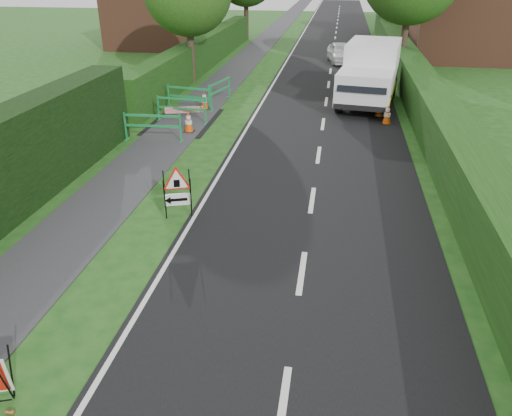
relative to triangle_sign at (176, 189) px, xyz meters
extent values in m
plane|color=#184914|center=(0.75, -2.94, -0.81)|extent=(120.00, 120.00, 0.00)
cube|color=black|center=(3.25, 32.06, -0.80)|extent=(6.00, 90.00, 0.02)
cube|color=#2D2D30|center=(-2.25, 32.06, -0.80)|extent=(2.00, 90.00, 0.02)
cube|color=#14380F|center=(-4.25, 19.06, -0.81)|extent=(1.00, 24.00, 1.80)
cube|color=#14380F|center=(7.25, 13.06, -0.81)|extent=(1.20, 50.00, 1.50)
cube|color=brown|center=(-9.25, 27.06, 1.94)|extent=(7.00, 7.00, 5.50)
cube|color=brown|center=(11.75, 25.06, 1.94)|extent=(7.00, 7.00, 5.50)
cylinder|color=#2D2116|center=(-3.85, 15.06, 0.51)|extent=(0.36, 0.36, 2.62)
cylinder|color=#2D2116|center=(7.15, 19.06, 0.68)|extent=(0.36, 0.36, 2.97)
cylinder|color=#2D2116|center=(-3.85, 31.06, 0.59)|extent=(0.36, 0.36, 2.80)
cylinder|color=#2D2116|center=(7.15, 35.06, 0.42)|extent=(0.36, 0.36, 2.45)
cylinder|color=black|center=(-0.63, -6.01, -0.41)|extent=(0.12, 0.27, 0.77)
cylinder|color=black|center=(-0.72, -5.75, -0.41)|extent=(0.12, 0.27, 0.77)
cylinder|color=black|center=(-0.22, -0.21, -0.21)|extent=(0.14, 0.35, 1.16)
cylinder|color=black|center=(-0.31, 0.07, -0.21)|extent=(0.14, 0.35, 1.16)
cylinder|color=black|center=(0.37, -0.01, -0.21)|extent=(0.14, 0.35, 1.16)
cylinder|color=black|center=(0.28, 0.27, -0.21)|extent=(0.14, 0.35, 1.16)
cube|color=white|center=(0.04, 0.01, -0.29)|extent=(0.62, 0.23, 0.31)
cube|color=black|center=(0.04, -0.01, -0.29)|extent=(0.44, 0.16, 0.07)
cone|color=black|center=(-0.19, -0.09, -0.29)|extent=(0.20, 0.22, 0.19)
cube|color=black|center=(0.04, -0.01, 0.15)|extent=(0.14, 0.06, 0.19)
cube|color=silver|center=(5.19, 13.02, 0.70)|extent=(2.66, 3.79, 2.10)
cube|color=silver|center=(4.81, 10.39, 0.29)|extent=(2.48, 2.56, 1.28)
cube|color=black|center=(4.65, 9.31, 0.61)|extent=(1.93, 0.52, 0.59)
cube|color=yellow|center=(3.96, 12.17, -0.13)|extent=(0.80, 5.33, 0.26)
cube|color=yellow|center=(6.13, 11.85, -0.13)|extent=(0.80, 5.33, 0.26)
cube|color=black|center=(4.65, 9.32, -0.28)|extent=(2.13, 0.44, 0.22)
cylinder|color=black|center=(3.83, 10.47, -0.37)|extent=(0.38, 0.90, 0.87)
cylinder|color=black|center=(5.77, 10.19, -0.37)|extent=(0.38, 0.90, 0.87)
cylinder|color=black|center=(4.34, 13.95, -0.37)|extent=(0.38, 0.90, 0.87)
cylinder|color=black|center=(6.28, 13.66, -0.37)|extent=(0.38, 0.90, 0.87)
cube|color=black|center=(5.70, 9.01, -0.79)|extent=(0.38, 0.38, 0.04)
cone|color=#E74C07|center=(5.70, 9.01, -0.39)|extent=(0.32, 0.32, 0.75)
cylinder|color=white|center=(5.70, 9.01, -0.43)|extent=(0.25, 0.25, 0.14)
cylinder|color=white|center=(5.70, 9.01, -0.24)|extent=(0.17, 0.17, 0.10)
cube|color=black|center=(5.48, 10.04, -0.79)|extent=(0.38, 0.38, 0.04)
cone|color=#E74C07|center=(5.48, 10.04, -0.39)|extent=(0.32, 0.32, 0.75)
cylinder|color=white|center=(5.48, 10.04, -0.43)|extent=(0.25, 0.25, 0.14)
cylinder|color=white|center=(5.48, 10.04, -0.24)|extent=(0.17, 0.17, 0.10)
cube|color=black|center=(6.14, 13.33, -0.79)|extent=(0.38, 0.38, 0.04)
cone|color=#E74C07|center=(6.14, 13.33, -0.39)|extent=(0.32, 0.32, 0.75)
cylinder|color=white|center=(6.14, 13.33, -0.43)|extent=(0.25, 0.25, 0.14)
cylinder|color=white|center=(6.14, 13.33, -0.24)|extent=(0.17, 0.17, 0.10)
cube|color=black|center=(-1.67, 6.80, -0.79)|extent=(0.38, 0.38, 0.04)
cone|color=#E74C07|center=(-1.67, 6.80, -0.39)|extent=(0.32, 0.32, 0.75)
cylinder|color=white|center=(-1.67, 6.80, -0.43)|extent=(0.25, 0.25, 0.14)
cylinder|color=white|center=(-1.67, 6.80, -0.24)|extent=(0.17, 0.17, 0.10)
cube|color=black|center=(-1.90, 10.00, -0.79)|extent=(0.38, 0.38, 0.04)
cone|color=#E74C07|center=(-1.90, 10.00, -0.39)|extent=(0.32, 0.32, 0.75)
cylinder|color=white|center=(-1.90, 10.00, -0.43)|extent=(0.25, 0.25, 0.14)
cylinder|color=white|center=(-1.90, 10.00, -0.24)|extent=(0.17, 0.17, 0.10)
cube|color=#188440|center=(-3.62, 5.56, -0.31)|extent=(0.05, 0.05, 1.00)
cube|color=#188440|center=(-1.62, 5.64, -0.31)|extent=(0.05, 0.05, 1.00)
cube|color=#188440|center=(-2.62, 5.60, 0.11)|extent=(2.00, 0.13, 0.08)
cube|color=#188440|center=(-2.62, 5.60, -0.26)|extent=(2.00, 0.13, 0.08)
cube|color=#188440|center=(-3.62, 5.56, -0.79)|extent=(0.07, 0.35, 0.04)
cube|color=#188440|center=(-1.62, 5.64, -0.79)|extent=(0.07, 0.35, 0.04)
cube|color=#188440|center=(-3.29, 8.11, -0.31)|extent=(0.06, 0.06, 1.00)
cube|color=#188440|center=(-1.30, 7.89, -0.31)|extent=(0.06, 0.06, 1.00)
cube|color=#188440|center=(-2.29, 8.00, 0.11)|extent=(1.99, 0.27, 0.08)
cube|color=#188440|center=(-2.29, 8.00, -0.26)|extent=(1.99, 0.27, 0.08)
cube|color=#188440|center=(-3.29, 8.11, -0.79)|extent=(0.10, 0.35, 0.04)
cube|color=#188440|center=(-1.30, 7.89, -0.79)|extent=(0.10, 0.35, 0.04)
cube|color=#188440|center=(-3.47, 9.98, -0.31)|extent=(0.06, 0.06, 1.00)
cube|color=#188440|center=(-1.50, 9.66, -0.31)|extent=(0.06, 0.06, 1.00)
cube|color=#188440|center=(-2.49, 9.82, 0.11)|extent=(1.98, 0.37, 0.08)
cube|color=#188440|center=(-2.49, 9.82, -0.26)|extent=(1.98, 0.37, 0.08)
cube|color=#188440|center=(-3.47, 9.98, -0.79)|extent=(0.12, 0.36, 0.04)
cube|color=#188440|center=(-1.50, 9.66, -0.79)|extent=(0.12, 0.36, 0.04)
cube|color=#188440|center=(-1.73, 10.20, -0.31)|extent=(0.06, 0.06, 1.00)
cube|color=#188440|center=(-1.25, 12.14, -0.31)|extent=(0.06, 0.06, 1.00)
cube|color=#188440|center=(-1.49, 11.17, 0.11)|extent=(0.53, 1.95, 0.08)
cube|color=#188440|center=(-1.49, 11.17, -0.26)|extent=(0.53, 1.95, 0.08)
cube|color=#188440|center=(-1.73, 10.20, -0.79)|extent=(0.35, 0.14, 0.04)
cube|color=#188440|center=(-1.25, 12.14, -0.79)|extent=(0.35, 0.14, 0.04)
cube|color=red|center=(-2.26, 8.16, -0.81)|extent=(1.44, 0.49, 0.25)
cylinder|color=#BF7F4C|center=(-0.55, -6.16, -0.81)|extent=(0.12, 0.07, 0.07)
imported|color=white|center=(3.76, 22.07, -0.21)|extent=(2.00, 3.70, 1.19)
camera|label=1|loc=(3.69, -10.56, 4.97)|focal=35.00mm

